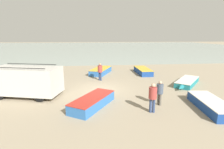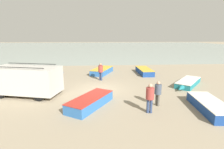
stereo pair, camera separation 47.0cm
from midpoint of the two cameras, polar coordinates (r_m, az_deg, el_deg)
ground_plane at (r=14.81m, az=-3.45°, el=-4.95°), size 200.00×200.00×0.00m
sea_water at (r=66.26m, az=-3.89°, el=8.89°), size 120.00×80.00×0.01m
parked_van at (r=14.52m, az=-25.45°, el=-1.58°), size 5.39×3.25×2.34m
fishing_rowboat_0 at (r=21.23m, az=11.03°, el=1.18°), size 1.42×4.54×0.63m
fishing_rowboat_1 at (r=11.53m, az=-5.41°, el=-8.52°), size 3.13×4.25×0.65m
fishing_rowboat_2 at (r=20.70m, az=-20.88°, el=0.31°), size 4.14×2.09×0.66m
fishing_rowboat_3 at (r=20.99m, az=-2.48°, el=1.29°), size 2.86×4.55×0.64m
fishing_rowboat_4 at (r=17.43m, az=24.22°, el=-2.49°), size 3.76×4.06×0.50m
fishing_rowboat_5 at (r=12.52m, az=30.02°, el=-8.62°), size 1.81×4.63×0.61m
fisherman_0 at (r=10.47m, az=13.55°, el=-6.74°), size 0.47×0.47×1.79m
fisherman_1 at (r=17.54m, az=-2.98°, el=1.43°), size 0.46×0.46×1.76m
fisherman_2 at (r=11.69m, az=15.89°, el=-5.27°), size 0.43×0.43×1.64m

